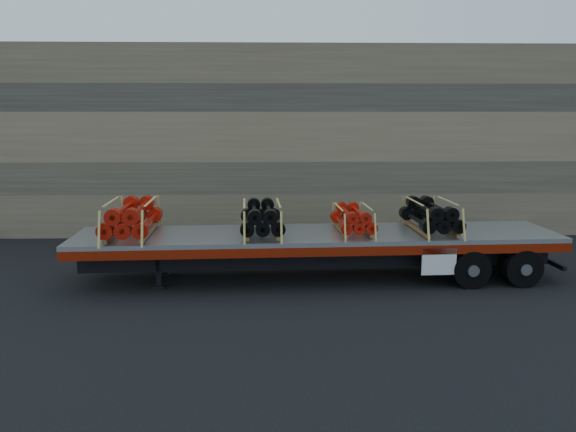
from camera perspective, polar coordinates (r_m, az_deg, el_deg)
The scene contains 7 objects.
ground at distance 16.25m, azimuth 6.09°, elevation -5.90°, with size 120.00×120.00×0.00m, color black.
rock_wall at distance 22.08m, azimuth 3.99°, elevation 7.65°, with size 44.00×3.00×7.00m, color #7A6B54.
trailer at distance 15.60m, azimuth 2.93°, elevation -4.04°, with size 13.16×2.53×1.32m, color #B2B5BA, non-canonical shape.
bundle_front at distance 15.56m, azimuth -15.58°, elevation -0.29°, with size 1.26×2.52×0.89m, color #BA1709, non-canonical shape.
bundle_midfront at distance 15.26m, azimuth -2.70°, elevation -0.29°, with size 1.13×2.27×0.80m, color black, non-canonical shape.
bundle_midrear at distance 15.54m, azimuth 6.59°, elevation -0.38°, with size 0.96×1.93×0.68m, color #BA1709, non-canonical shape.
bundle_rear at distance 16.07m, azimuth 14.26°, elevation -0.04°, with size 1.15×2.29×0.81m, color black, non-canonical shape.
Camera 1 is at (-2.17, -15.45, 4.53)m, focal length 35.00 mm.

